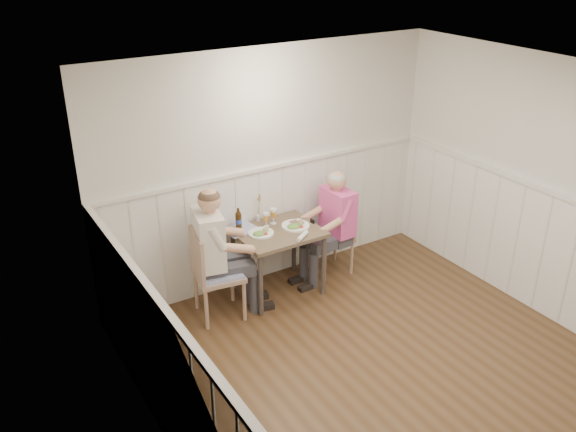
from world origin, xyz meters
The scene contains 16 objects.
ground_plane centered at (0.00, 0.00, 0.00)m, with size 4.50×4.50×0.00m, color #49301A.
room_shell centered at (0.00, 0.00, 1.52)m, with size 4.04×4.54×2.60m.
wainscot centered at (0.00, 0.69, 0.69)m, with size 4.00×4.49×1.34m.
dining_table centered at (-0.14, 1.84, 0.65)m, with size 0.87×0.70×0.75m.
chair_right centered at (0.66, 1.91, 0.48)m, with size 0.45×0.45×0.89m.
chair_left centered at (-0.94, 1.78, 0.53)m, with size 0.53×0.53×0.97m.
man_in_pink centered at (0.58, 1.82, 0.54)m, with size 0.61×0.42×1.30m.
diner_cream centered at (-0.90, 1.82, 0.60)m, with size 0.72×0.52×1.43m.
plate_man centered at (0.06, 1.81, 0.77)m, with size 0.30×0.30×0.08m.
plate_diner centered at (-0.35, 1.86, 0.77)m, with size 0.27×0.27×0.07m.
beer_glass_a centered at (-0.10, 2.01, 0.87)m, with size 0.07×0.07×0.18m.
beer_glass_b centered at (-0.20, 1.99, 0.86)m, with size 0.06×0.06×0.16m.
beer_bottle centered at (-0.48, 2.09, 0.86)m, with size 0.07×0.07×0.24m.
rolled_napkin centered at (-0.02, 1.56, 0.77)m, with size 0.20×0.15×0.05m.
grass_vase centered at (-0.21, 2.15, 0.90)m, with size 0.04×0.04×0.33m.
gingham_mat centered at (-0.47, 2.06, 0.75)m, with size 0.38×0.32×0.01m.
Camera 1 is at (-3.06, -3.11, 3.63)m, focal length 38.00 mm.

